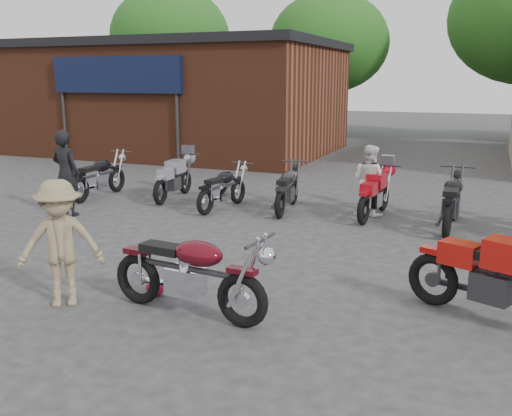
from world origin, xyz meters
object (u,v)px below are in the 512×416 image
at_px(row_bike_3, 287,186).
at_px(row_bike_4, 375,191).
at_px(person_light, 369,180).
at_px(row_bike_5, 452,198).
at_px(vintage_motorcycle, 190,268).
at_px(sportbike, 500,274).
at_px(row_bike_1, 174,176).
at_px(person_dark, 66,173).
at_px(row_bike_0, 100,174).
at_px(helmet, 156,287).
at_px(row_bike_2, 223,186).
at_px(person_tan, 60,243).

distance_m(row_bike_3, row_bike_4, 1.91).
bearing_deg(person_light, row_bike_5, -172.72).
distance_m(vintage_motorcycle, row_bike_3, 5.94).
height_order(sportbike, row_bike_1, sportbike).
relative_size(person_dark, row_bike_0, 0.91).
xyz_separation_m(person_light, row_bike_4, (0.17, -0.18, -0.20)).
distance_m(helmet, row_bike_3, 5.51).
bearing_deg(person_light, row_bike_1, 26.31).
height_order(row_bike_4, row_bike_5, row_bike_5).
height_order(sportbike, helmet, sportbike).
relative_size(vintage_motorcycle, row_bike_2, 1.17).
relative_size(sportbike, person_light, 1.45).
bearing_deg(row_bike_0, person_tan, -146.86).
bearing_deg(person_light, row_bike_3, 34.94).
bearing_deg(sportbike, person_dark, -173.68).
height_order(helmet, person_tan, person_tan).
xyz_separation_m(sportbike, row_bike_0, (-9.10, 4.38, -0.05)).
distance_m(row_bike_1, row_bike_2, 1.68).
xyz_separation_m(person_light, row_bike_3, (-1.73, -0.32, -0.20)).
distance_m(helmet, row_bike_4, 5.95).
height_order(person_tan, row_bike_3, person_tan).
bearing_deg(vintage_motorcycle, person_light, 87.10).
bearing_deg(helmet, row_bike_0, 133.08).
bearing_deg(sportbike, row_bike_5, 123.40).
distance_m(sportbike, row_bike_4, 5.42).
height_order(vintage_motorcycle, row_bike_0, vintage_motorcycle).
xyz_separation_m(helmet, row_bike_3, (-0.02, 5.49, 0.44)).
bearing_deg(person_dark, row_bike_1, -114.83).
relative_size(sportbike, row_bike_3, 1.14).
distance_m(row_bike_0, row_bike_2, 3.39).
height_order(row_bike_3, row_bike_5, row_bike_5).
height_order(person_tan, row_bike_0, person_tan).
relative_size(vintage_motorcycle, row_bike_0, 1.07).
xyz_separation_m(vintage_motorcycle, helmet, (-0.77, 0.40, -0.50)).
xyz_separation_m(row_bike_1, row_bike_3, (2.99, -0.17, -0.00)).
xyz_separation_m(vintage_motorcycle, row_bike_5, (2.69, 5.67, -0.01)).
xyz_separation_m(row_bike_2, row_bike_4, (3.31, 0.51, 0.03)).
xyz_separation_m(row_bike_0, row_bike_3, (4.79, 0.34, -0.02)).
xyz_separation_m(person_dark, row_bike_0, (-0.54, 1.82, -0.33)).
distance_m(vintage_motorcycle, row_bike_5, 6.27).
distance_m(vintage_motorcycle, sportbike, 3.70).
bearing_deg(row_bike_5, row_bike_2, 92.74).
relative_size(person_dark, row_bike_3, 0.95).
bearing_deg(row_bike_2, person_dark, 130.07).
relative_size(row_bike_1, row_bike_5, 0.91).
height_order(person_light, row_bike_0, person_light).
relative_size(person_dark, row_bike_4, 0.95).
xyz_separation_m(person_dark, person_light, (5.98, 2.49, -0.16)).
height_order(person_light, row_bike_3, person_light).
distance_m(row_bike_1, row_bike_5, 6.48).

